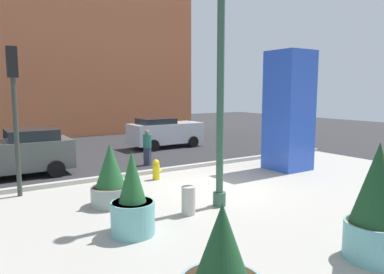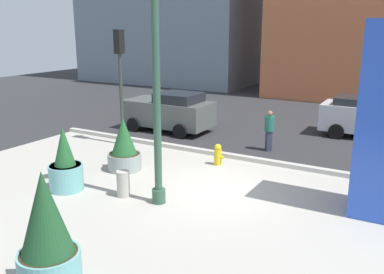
{
  "view_description": "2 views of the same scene",
  "coord_description": "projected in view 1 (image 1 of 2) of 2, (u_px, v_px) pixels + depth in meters",
  "views": [
    {
      "loc": [
        -7.01,
        -9.29,
        3.2
      ],
      "look_at": [
        -0.62,
        0.54,
        1.71
      ],
      "focal_mm": 33.73,
      "sensor_mm": 36.0,
      "label": 1
    },
    {
      "loc": [
        5.07,
        -10.25,
        4.64
      ],
      "look_at": [
        -1.33,
        0.79,
        1.28
      ],
      "focal_mm": 39.7,
      "sensor_mm": 36.0,
      "label": 2
    }
  ],
  "objects": [
    {
      "name": "lamp_post",
      "position": [
        221.0,
        73.0,
        9.64
      ],
      "size": [
        0.44,
        0.44,
        7.56
      ],
      "color": "#335642",
      "rests_on": "ground_plane"
    },
    {
      "name": "car_intersection",
      "position": [
        165.0,
        132.0,
        20.59
      ],
      "size": [
        4.18,
        2.07,
        1.7
      ],
      "color": "silver",
      "rests_on": "ground_plane"
    },
    {
      "name": "car_passing_lane",
      "position": [
        18.0,
        153.0,
        13.53
      ],
      "size": [
        3.98,
        2.11,
        1.77
      ],
      "color": "#565B56",
      "rests_on": "ground_plane"
    },
    {
      "name": "potted_plant_mid_plaza",
      "position": [
        376.0,
        207.0,
        6.77
      ],
      "size": [
        1.12,
        1.12,
        2.27
      ],
      "color": "#6BB2B2",
      "rests_on": "ground_plane"
    },
    {
      "name": "fire_hydrant",
      "position": [
        156.0,
        170.0,
        13.07
      ],
      "size": [
        0.36,
        0.26,
        0.75
      ],
      "color": "gold",
      "rests_on": "ground_plane"
    },
    {
      "name": "pedestrian_crossing",
      "position": [
        147.0,
        146.0,
        15.6
      ],
      "size": [
        0.5,
        0.5,
        1.55
      ],
      "color": "#33384C",
      "rests_on": "ground_plane"
    },
    {
      "name": "potted_plant_curbside",
      "position": [
        111.0,
        179.0,
        10.05
      ],
      "size": [
        1.11,
        1.11,
        1.77
      ],
      "color": "gray",
      "rests_on": "ground_plane"
    },
    {
      "name": "curb_strip",
      "position": [
        170.0,
        169.0,
        14.5
      ],
      "size": [
        18.0,
        0.24,
        0.16
      ],
      "primitive_type": "cube",
      "color": "#B7B2A8",
      "rests_on": "ground_plane"
    },
    {
      "name": "concrete_bollard",
      "position": [
        188.0,
        201.0,
        9.35
      ],
      "size": [
        0.36,
        0.36,
        0.75
      ],
      "primitive_type": "cylinder",
      "color": "#B2ADA3",
      "rests_on": "ground_plane"
    },
    {
      "name": "art_pillar_blue",
      "position": [
        289.0,
        111.0,
        14.62
      ],
      "size": [
        1.51,
        1.51,
        4.8
      ],
      "primitive_type": "cube",
      "color": "blue",
      "rests_on": "ground_plane"
    },
    {
      "name": "ground_plane",
      "position": [
        160.0,
        167.0,
        15.24
      ],
      "size": [
        60.0,
        60.0,
        0.0
      ],
      "primitive_type": "plane",
      "color": "#2D2D30"
    },
    {
      "name": "plaza_pavement",
      "position": [
        259.0,
        204.0,
        10.25
      ],
      "size": [
        18.0,
        10.0,
        0.02
      ],
      "primitive_type": "cube",
      "color": "#ADA89E",
      "rests_on": "ground_plane"
    },
    {
      "name": "traffic_light_corner",
      "position": [
        14.0,
        96.0,
        10.68
      ],
      "size": [
        0.28,
        0.42,
        4.5
      ],
      "color": "#333833",
      "rests_on": "ground_plane"
    },
    {
      "name": "potted_plant_near_left",
      "position": [
        133.0,
        203.0,
        8.0
      ],
      "size": [
        0.98,
        0.98,
        1.91
      ],
      "color": "#6BB2B2",
      "rests_on": "ground_plane"
    }
  ]
}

